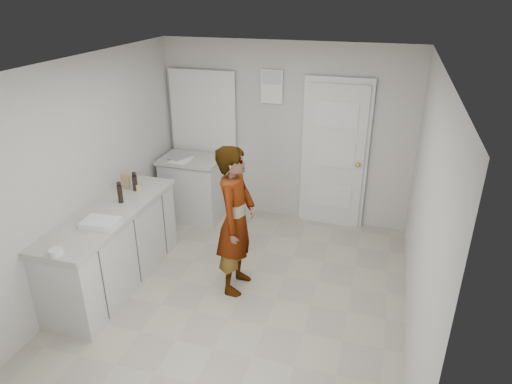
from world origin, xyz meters
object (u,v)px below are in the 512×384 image
(person, at_px, (236,221))
(cake_mix_box, at_px, (126,181))
(spice_jar, at_px, (138,188))
(oil_cruet_a, at_px, (135,182))
(egg_bowl, at_px, (56,252))
(baking_dish, at_px, (101,223))
(oil_cruet_b, at_px, (120,192))

(person, distance_m, cake_mix_box, 1.51)
(spice_jar, xyz_separation_m, oil_cruet_a, (-0.04, 0.00, 0.08))
(cake_mix_box, bearing_deg, egg_bowl, -76.70)
(baking_dish, bearing_deg, egg_bowl, -97.82)
(egg_bowl, bearing_deg, oil_cruet_b, 91.00)
(baking_dish, bearing_deg, oil_cruet_a, 97.21)
(baking_dish, relative_size, egg_bowl, 2.94)
(oil_cruet_a, bearing_deg, egg_bowl, -88.81)
(oil_cruet_a, bearing_deg, oil_cruet_b, -88.17)
(person, distance_m, oil_cruet_b, 1.34)
(oil_cruet_b, xyz_separation_m, baking_dish, (0.10, -0.53, -0.09))
(spice_jar, bearing_deg, person, -10.45)
(spice_jar, relative_size, oil_cruet_a, 0.32)
(cake_mix_box, bearing_deg, spice_jar, -3.42)
(spice_jar, bearing_deg, cake_mix_box, 169.79)
(cake_mix_box, height_order, oil_cruet_b, oil_cruet_b)
(oil_cruet_a, height_order, oil_cruet_b, oil_cruet_b)
(oil_cruet_b, distance_m, egg_bowl, 1.12)
(cake_mix_box, relative_size, egg_bowl, 1.37)
(spice_jar, height_order, oil_cruet_a, oil_cruet_a)
(oil_cruet_a, relative_size, baking_dish, 0.64)
(cake_mix_box, distance_m, baking_dish, 0.94)
(baking_dish, bearing_deg, oil_cruet_b, 100.55)
(baking_dish, height_order, egg_bowl, baking_dish)
(oil_cruet_a, bearing_deg, baking_dish, -82.79)
(oil_cruet_b, relative_size, egg_bowl, 2.00)
(person, distance_m, spice_jar, 1.32)
(person, bearing_deg, spice_jar, 79.93)
(cake_mix_box, xyz_separation_m, oil_cruet_b, (0.15, -0.37, 0.03))
(oil_cruet_b, bearing_deg, egg_bowl, -89.00)
(oil_cruet_b, bearing_deg, cake_mix_box, 112.22)
(oil_cruet_b, relative_size, baking_dish, 0.68)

